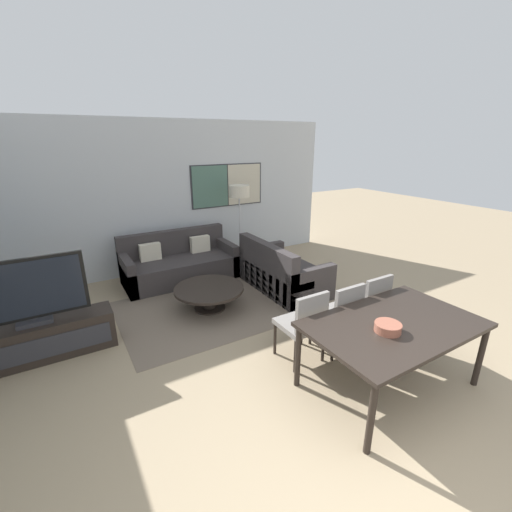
# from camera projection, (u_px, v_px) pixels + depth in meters

# --- Properties ---
(wall_back) EXTENTS (7.01, 0.09, 2.80)m
(wall_back) POSITION_uv_depth(u_px,v_px,m) (168.00, 197.00, 6.43)
(wall_back) COLOR silver
(wall_back) RESTS_ON ground_plane
(area_rug) EXTENTS (2.61, 1.98, 0.01)m
(area_rug) POSITION_uv_depth(u_px,v_px,m) (210.00, 308.00, 5.21)
(area_rug) COLOR #706051
(area_rug) RESTS_ON ground_plane
(tv_console) EXTENTS (1.62, 0.40, 0.46)m
(tv_console) POSITION_uv_depth(u_px,v_px,m) (40.00, 341.00, 3.97)
(tv_console) COLOR black
(tv_console) RESTS_ON ground_plane
(television) EXTENTS (1.18, 0.20, 0.78)m
(television) POSITION_uv_depth(u_px,v_px,m) (28.00, 292.00, 3.77)
(television) COLOR #2D2D33
(television) RESTS_ON tv_console
(sofa_main) EXTENTS (1.98, 0.89, 0.86)m
(sofa_main) POSITION_uv_depth(u_px,v_px,m) (179.00, 264.00, 6.24)
(sofa_main) COLOR #383333
(sofa_main) RESTS_ON ground_plane
(sofa_side) EXTENTS (0.89, 1.57, 0.86)m
(sofa_side) POSITION_uv_depth(u_px,v_px,m) (280.00, 274.00, 5.79)
(sofa_side) COLOR #383333
(sofa_side) RESTS_ON ground_plane
(coffee_table) EXTENTS (1.04, 1.04, 0.35)m
(coffee_table) POSITION_uv_depth(u_px,v_px,m) (209.00, 293.00, 5.12)
(coffee_table) COLOR black
(coffee_table) RESTS_ON ground_plane
(dining_table) EXTENTS (1.73, 1.07, 0.74)m
(dining_table) POSITION_uv_depth(u_px,v_px,m) (393.00, 328.00, 3.39)
(dining_table) COLOR black
(dining_table) RESTS_ON ground_plane
(dining_chair_left) EXTENTS (0.46, 0.46, 0.89)m
(dining_chair_left) POSITION_uv_depth(u_px,v_px,m) (304.00, 322.00, 3.83)
(dining_chair_left) COLOR gray
(dining_chair_left) RESTS_ON ground_plane
(dining_chair_centre) EXTENTS (0.46, 0.46, 0.89)m
(dining_chair_centre) POSITION_uv_depth(u_px,v_px,m) (340.00, 313.00, 4.03)
(dining_chair_centre) COLOR gray
(dining_chair_centre) RESTS_ON ground_plane
(dining_chair_right) EXTENTS (0.46, 0.46, 0.89)m
(dining_chair_right) POSITION_uv_depth(u_px,v_px,m) (369.00, 302.00, 4.28)
(dining_chair_right) COLOR gray
(dining_chair_right) RESTS_ON ground_plane
(fruit_bowl) EXTENTS (0.25, 0.25, 0.09)m
(fruit_bowl) POSITION_uv_depth(u_px,v_px,m) (388.00, 327.00, 3.20)
(fruit_bowl) COLOR #995642
(fruit_bowl) RESTS_ON dining_table
(floor_lamp) EXTENTS (0.39, 0.39, 1.62)m
(floor_lamp) POSITION_uv_depth(u_px,v_px,m) (239.00, 197.00, 6.50)
(floor_lamp) COLOR #2D2D33
(floor_lamp) RESTS_ON ground_plane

